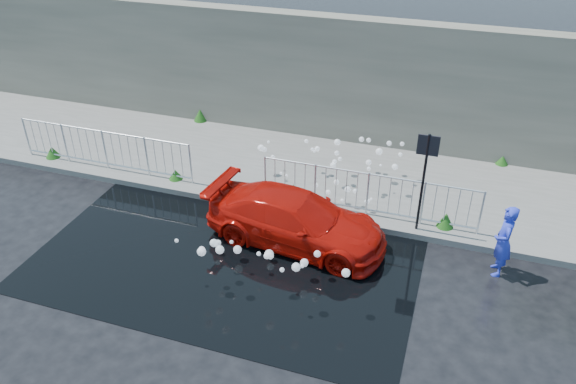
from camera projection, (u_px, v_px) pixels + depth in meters
name	position (u px, v px, depth m)	size (l,w,h in m)	color
ground	(185.00, 281.00, 11.32)	(90.00, 90.00, 0.00)	black
pavement	(270.00, 165.00, 15.32)	(30.00, 4.00, 0.15)	#61615C
curb	(242.00, 202.00, 13.70)	(30.00, 0.25, 0.16)	#61615C
retaining_wall	(295.00, 74.00, 16.14)	(30.00, 0.60, 3.50)	#5E5B4F
puddle	(228.00, 257.00, 11.99)	(8.00, 5.00, 0.01)	black
sign_post	(425.00, 168.00, 11.79)	(0.45, 0.06, 2.50)	black
railing_left	(105.00, 148.00, 14.72)	(5.05, 0.05, 1.10)	silver
railing_right	(368.00, 192.00, 12.83)	(5.05, 0.05, 1.10)	silver
weeds	(257.00, 165.00, 14.80)	(12.17, 3.93, 0.43)	#204813
water_spray	(305.00, 197.00, 12.58)	(3.62, 5.71, 1.10)	white
red_car	(296.00, 220.00, 12.16)	(1.62, 3.99, 1.16)	#B60E07
person	(503.00, 241.00, 11.15)	(0.57, 0.38, 1.58)	blue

